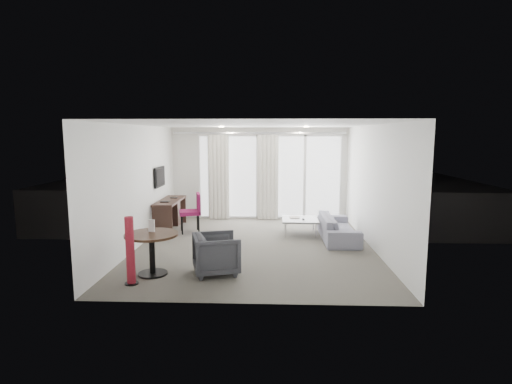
{
  "coord_description": "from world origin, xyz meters",
  "views": [
    {
      "loc": [
        0.35,
        -8.4,
        2.38
      ],
      "look_at": [
        0.0,
        0.6,
        1.1
      ],
      "focal_mm": 28.0,
      "sensor_mm": 36.0,
      "label": 1
    }
  ],
  "objects_px": {
    "coffee_table": "(300,226)",
    "rattan_chair_a": "(274,199)",
    "rattan_chair_b": "(304,194)",
    "desk_chair": "(190,213)",
    "round_table": "(152,254)",
    "tub_armchair": "(216,254)",
    "desk": "(170,215)",
    "red_lamp": "(130,251)",
    "sofa": "(338,227)"
  },
  "relations": [
    {
      "from": "red_lamp",
      "to": "coffee_table",
      "type": "bearing_deg",
      "value": 48.98
    },
    {
      "from": "desk_chair",
      "to": "rattan_chair_b",
      "type": "distance_m",
      "value": 4.68
    },
    {
      "from": "rattan_chair_b",
      "to": "coffee_table",
      "type": "bearing_deg",
      "value": -80.24
    },
    {
      "from": "desk",
      "to": "desk_chair",
      "type": "xyz_separation_m",
      "value": [
        0.57,
        -0.32,
        0.11
      ]
    },
    {
      "from": "round_table",
      "to": "sofa",
      "type": "height_order",
      "value": "round_table"
    },
    {
      "from": "rattan_chair_a",
      "to": "red_lamp",
      "type": "bearing_deg",
      "value": -109.48
    },
    {
      "from": "desk",
      "to": "coffee_table",
      "type": "xyz_separation_m",
      "value": [
        3.28,
        -0.42,
        -0.18
      ]
    },
    {
      "from": "red_lamp",
      "to": "tub_armchair",
      "type": "relative_size",
      "value": 1.44
    },
    {
      "from": "desk_chair",
      "to": "rattan_chair_a",
      "type": "relative_size",
      "value": 1.23
    },
    {
      "from": "sofa",
      "to": "rattan_chair_a",
      "type": "height_order",
      "value": "rattan_chair_a"
    },
    {
      "from": "coffee_table",
      "to": "rattan_chair_b",
      "type": "relative_size",
      "value": 0.97
    },
    {
      "from": "desk_chair",
      "to": "rattan_chair_a",
      "type": "xyz_separation_m",
      "value": [
        2.09,
        2.91,
        -0.09
      ]
    },
    {
      "from": "desk_chair",
      "to": "red_lamp",
      "type": "xyz_separation_m",
      "value": [
        -0.24,
        -3.5,
        0.07
      ]
    },
    {
      "from": "round_table",
      "to": "sofa",
      "type": "relative_size",
      "value": 0.48
    },
    {
      "from": "coffee_table",
      "to": "rattan_chair_a",
      "type": "relative_size",
      "value": 1.08
    },
    {
      "from": "tub_armchair",
      "to": "desk",
      "type": "bearing_deg",
      "value": 10.6
    },
    {
      "from": "sofa",
      "to": "rattan_chair_b",
      "type": "relative_size",
      "value": 2.15
    },
    {
      "from": "coffee_table",
      "to": "rattan_chair_a",
      "type": "xyz_separation_m",
      "value": [
        -0.62,
        3.01,
        0.2
      ]
    },
    {
      "from": "red_lamp",
      "to": "rattan_chair_b",
      "type": "relative_size",
      "value": 1.25
    },
    {
      "from": "desk",
      "to": "rattan_chair_a",
      "type": "xyz_separation_m",
      "value": [
        2.66,
        2.59,
        0.02
      ]
    },
    {
      "from": "rattan_chair_b",
      "to": "rattan_chair_a",
      "type": "bearing_deg",
      "value": -132.43
    },
    {
      "from": "desk_chair",
      "to": "sofa",
      "type": "distance_m",
      "value": 3.6
    },
    {
      "from": "tub_armchair",
      "to": "round_table",
      "type": "bearing_deg",
      "value": 79.45
    },
    {
      "from": "red_lamp",
      "to": "sofa",
      "type": "bearing_deg",
      "value": 37.93
    },
    {
      "from": "desk_chair",
      "to": "sofa",
      "type": "bearing_deg",
      "value": -23.87
    },
    {
      "from": "rattan_chair_a",
      "to": "tub_armchair",
      "type": "bearing_deg",
      "value": -99.45
    },
    {
      "from": "desk_chair",
      "to": "tub_armchair",
      "type": "relative_size",
      "value": 1.27
    },
    {
      "from": "desk_chair",
      "to": "sofa",
      "type": "relative_size",
      "value": 0.51
    },
    {
      "from": "desk_chair",
      "to": "rattan_chair_b",
      "type": "relative_size",
      "value": 1.1
    },
    {
      "from": "red_lamp",
      "to": "rattan_chair_a",
      "type": "height_order",
      "value": "red_lamp"
    },
    {
      "from": "desk",
      "to": "coffee_table",
      "type": "relative_size",
      "value": 1.88
    },
    {
      "from": "rattan_chair_b",
      "to": "desk_chair",
      "type": "bearing_deg",
      "value": -115.49
    },
    {
      "from": "desk",
      "to": "desk_chair",
      "type": "height_order",
      "value": "desk_chair"
    },
    {
      "from": "round_table",
      "to": "coffee_table",
      "type": "bearing_deg",
      "value": 46.98
    },
    {
      "from": "round_table",
      "to": "tub_armchair",
      "type": "height_order",
      "value": "round_table"
    },
    {
      "from": "rattan_chair_b",
      "to": "desk",
      "type": "bearing_deg",
      "value": -123.07
    },
    {
      "from": "desk",
      "to": "round_table",
      "type": "bearing_deg",
      "value": -80.89
    },
    {
      "from": "desk_chair",
      "to": "red_lamp",
      "type": "relative_size",
      "value": 0.88
    },
    {
      "from": "round_table",
      "to": "rattan_chair_b",
      "type": "xyz_separation_m",
      "value": [
        3.11,
        6.57,
        0.08
      ]
    },
    {
      "from": "coffee_table",
      "to": "round_table",
      "type": "bearing_deg",
      "value": -133.02
    },
    {
      "from": "round_table",
      "to": "coffee_table",
      "type": "distance_m",
      "value": 4.02
    },
    {
      "from": "desk_chair",
      "to": "red_lamp",
      "type": "distance_m",
      "value": 3.5
    },
    {
      "from": "tub_armchair",
      "to": "rattan_chair_b",
      "type": "height_order",
      "value": "rattan_chair_b"
    },
    {
      "from": "rattan_chair_a",
      "to": "rattan_chair_b",
      "type": "xyz_separation_m",
      "value": [
        0.99,
        0.62,
        0.05
      ]
    },
    {
      "from": "coffee_table",
      "to": "rattan_chair_a",
      "type": "height_order",
      "value": "rattan_chair_a"
    },
    {
      "from": "rattan_chair_a",
      "to": "rattan_chair_b",
      "type": "relative_size",
      "value": 0.89
    },
    {
      "from": "desk",
      "to": "red_lamp",
      "type": "distance_m",
      "value": 3.83
    },
    {
      "from": "desk",
      "to": "desk_chair",
      "type": "relative_size",
      "value": 1.65
    },
    {
      "from": "coffee_table",
      "to": "sofa",
      "type": "height_order",
      "value": "sofa"
    },
    {
      "from": "desk",
      "to": "red_lamp",
      "type": "bearing_deg",
      "value": -85.11
    }
  ]
}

